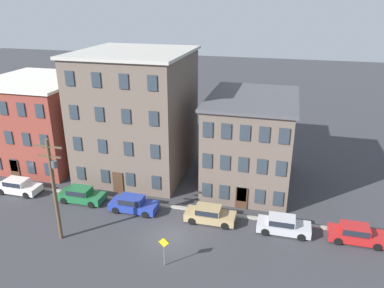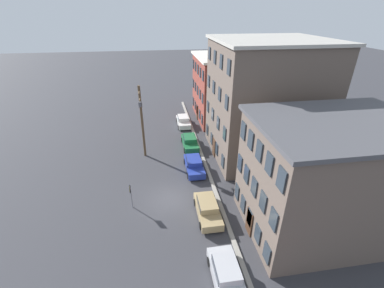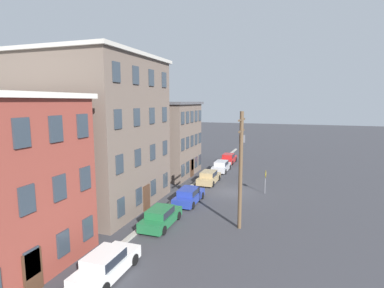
{
  "view_description": "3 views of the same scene",
  "coord_description": "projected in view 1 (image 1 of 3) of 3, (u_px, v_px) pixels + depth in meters",
  "views": [
    {
      "loc": [
        8.2,
        -24.63,
        18.51
      ],
      "look_at": [
        0.61,
        4.48,
        6.63
      ],
      "focal_mm": 35.0,
      "sensor_mm": 36.0,
      "label": 1
    },
    {
      "loc": [
        19.17,
        -0.8,
        16.01
      ],
      "look_at": [
        -1.06,
        2.27,
        5.21
      ],
      "focal_mm": 24.0,
      "sensor_mm": 36.0,
      "label": 2
    },
    {
      "loc": [
        -30.03,
        -5.82,
        9.42
      ],
      "look_at": [
        1.27,
        4.71,
        4.69
      ],
      "focal_mm": 28.0,
      "sensor_mm": 36.0,
      "label": 3
    }
  ],
  "objects": [
    {
      "name": "kerb_strip",
      "position": [
        186.0,
        208.0,
        34.91
      ],
      "size": [
        56.0,
        0.36,
        0.16
      ],
      "primitive_type": "cube",
      "color": "#9E998E",
      "rests_on": "ground_plane"
    },
    {
      "name": "ground_plane",
      "position": [
        171.0,
        237.0,
        30.89
      ],
      "size": [
        200.0,
        200.0,
        0.0
      ],
      "primitive_type": "plane",
      "color": "#38383D"
    },
    {
      "name": "car_tan",
      "position": [
        209.0,
        214.0,
        32.79
      ],
      "size": [
        4.4,
        1.92,
        1.43
      ],
      "color": "tan",
      "rests_on": "ground_plane"
    },
    {
      "name": "apartment_midblock",
      "position": [
        137.0,
        113.0,
        40.67
      ],
      "size": [
        11.39,
        11.82,
        13.36
      ],
      "color": "#66564C",
      "rests_on": "ground_plane"
    },
    {
      "name": "car_white",
      "position": [
        18.0,
        186.0,
        37.7
      ],
      "size": [
        4.4,
        1.92,
        1.43
      ],
      "color": "silver",
      "rests_on": "ground_plane"
    },
    {
      "name": "car_silver",
      "position": [
        283.0,
        224.0,
        31.29
      ],
      "size": [
        4.4,
        1.92,
        1.43
      ],
      "color": "#B7B7BC",
      "rests_on": "ground_plane"
    },
    {
      "name": "car_green",
      "position": [
        81.0,
        194.0,
        36.04
      ],
      "size": [
        4.4,
        1.92,
        1.43
      ],
      "color": "#1E6638",
      "rests_on": "ground_plane"
    },
    {
      "name": "car_red",
      "position": [
        356.0,
        233.0,
        30.12
      ],
      "size": [
        4.4,
        1.92,
        1.43
      ],
      "color": "#B21E1E",
      "rests_on": "ground_plane"
    },
    {
      "name": "utility_pole",
      "position": [
        54.0,
        185.0,
        28.97
      ],
      "size": [
        2.4,
        0.44,
        8.71
      ],
      "color": "brown",
      "rests_on": "ground_plane"
    },
    {
      "name": "apartment_corner",
      "position": [
        42.0,
        120.0,
        44.12
      ],
      "size": [
        11.08,
        11.75,
        9.88
      ],
      "color": "brown",
      "rests_on": "ground_plane"
    },
    {
      "name": "caution_sign",
      "position": [
        164.0,
        247.0,
        27.04
      ],
      "size": [
        0.9,
        0.08,
        2.49
      ],
      "color": "slate",
      "rests_on": "ground_plane"
    },
    {
      "name": "car_blue",
      "position": [
        133.0,
        204.0,
        34.44
      ],
      "size": [
        4.4,
        1.92,
        1.43
      ],
      "color": "#233899",
      "rests_on": "ground_plane"
    },
    {
      "name": "apartment_far",
      "position": [
        250.0,
        141.0,
        38.5
      ],
      "size": [
        8.75,
        11.86,
        9.35
      ],
      "color": "#66564C",
      "rests_on": "ground_plane"
    }
  ]
}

